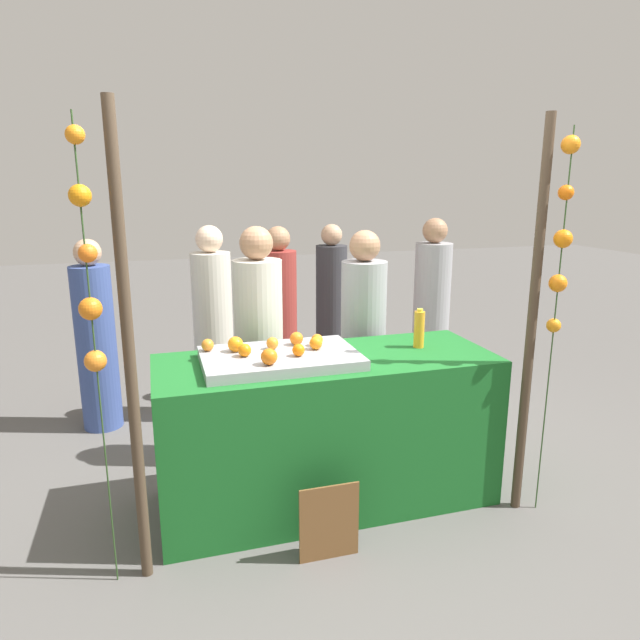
{
  "coord_description": "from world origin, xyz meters",
  "views": [
    {
      "loc": [
        -0.97,
        -3.1,
        1.97
      ],
      "look_at": [
        0.0,
        0.15,
        1.14
      ],
      "focal_mm": 31.77,
      "sensor_mm": 36.0,
      "label": 1
    }
  ],
  "objects": [
    {
      "name": "garland_strand_left",
      "position": [
        -1.25,
        -0.43,
        1.58
      ],
      "size": [
        0.1,
        0.11,
        2.26
      ],
      "color": "#2D4C23",
      "rests_on": "ground_plane"
    },
    {
      "name": "garland_strand_right",
      "position": [
        1.21,
        -0.48,
        1.67
      ],
      "size": [
        0.1,
        0.12,
        2.26
      ],
      "color": "#2D4C23",
      "rests_on": "ground_plane"
    },
    {
      "name": "orange_5",
      "position": [
        -0.5,
        -0.02,
        1.04
      ],
      "size": [
        0.08,
        0.08,
        0.08
      ],
      "primitive_type": "sphere",
      "color": "orange",
      "rests_on": "orange_tray"
    },
    {
      "name": "canopy_post_left",
      "position": [
        -1.1,
        -0.42,
        1.17
      ],
      "size": [
        0.06,
        0.06,
        2.33
      ],
      "primitive_type": "cylinder",
      "color": "#473828",
      "rests_on": "ground_plane"
    },
    {
      "name": "orange_6",
      "position": [
        -0.69,
        0.15,
        1.03
      ],
      "size": [
        0.07,
        0.07,
        0.07
      ],
      "primitive_type": "sphere",
      "color": "orange",
      "rests_on": "orange_tray"
    },
    {
      "name": "crowd_person_4",
      "position": [
        0.74,
        2.25,
        0.73
      ],
      "size": [
        0.31,
        0.31,
        1.56
      ],
      "color": "#333338",
      "rests_on": "ground_plane"
    },
    {
      "name": "orange_0",
      "position": [
        -0.04,
        0.07,
        1.03
      ],
      "size": [
        0.07,
        0.07,
        0.07
      ],
      "primitive_type": "sphere",
      "color": "orange",
      "rests_on": "orange_tray"
    },
    {
      "name": "juice_bottle",
      "position": [
        0.63,
        0.05,
        1.06
      ],
      "size": [
        0.07,
        0.07,
        0.25
      ],
      "color": "orange",
      "rests_on": "stall_counter"
    },
    {
      "name": "crowd_person_2",
      "position": [
        -0.52,
        1.53,
        0.76
      ],
      "size": [
        0.33,
        0.33,
        1.63
      ],
      "color": "beige",
      "rests_on": "ground_plane"
    },
    {
      "name": "orange_7",
      "position": [
        -0.32,
        0.08,
        1.03
      ],
      "size": [
        0.07,
        0.07,
        0.07
      ],
      "primitive_type": "sphere",
      "color": "orange",
      "rests_on": "orange_tray"
    },
    {
      "name": "canopy_post_right",
      "position": [
        1.1,
        -0.42,
        1.17
      ],
      "size": [
        0.06,
        0.06,
        2.33
      ],
      "primitive_type": "cylinder",
      "color": "#473828",
      "rests_on": "ground_plane"
    },
    {
      "name": "vendor_right",
      "position": [
        0.48,
        0.64,
        0.76
      ],
      "size": [
        0.33,
        0.33,
        1.64
      ],
      "color": "#99999E",
      "rests_on": "ground_plane"
    },
    {
      "name": "orange_1",
      "position": [
        -0.16,
        0.12,
        1.04
      ],
      "size": [
        0.08,
        0.08,
        0.08
      ],
      "primitive_type": "sphere",
      "color": "orange",
      "rests_on": "orange_tray"
    },
    {
      "name": "chalkboard_sign",
      "position": [
        -0.16,
        -0.57,
        0.21
      ],
      "size": [
        0.33,
        0.03,
        0.44
      ],
      "color": "brown",
      "rests_on": "ground_plane"
    },
    {
      "name": "orange_8",
      "position": [
        -0.07,
        -0.0,
        1.04
      ],
      "size": [
        0.08,
        0.08,
        0.08
      ],
      "primitive_type": "sphere",
      "color": "orange",
      "rests_on": "orange_tray"
    },
    {
      "name": "vendor_left",
      "position": [
        -0.29,
        0.66,
        0.78
      ],
      "size": [
        0.34,
        0.34,
        1.68
      ],
      "color": "beige",
      "rests_on": "ground_plane"
    },
    {
      "name": "crowd_person_3",
      "position": [
        1.47,
        1.48,
        0.77
      ],
      "size": [
        0.33,
        0.33,
        1.66
      ],
      "color": "#99999E",
      "rests_on": "ground_plane"
    },
    {
      "name": "crowd_person_1",
      "position": [
        -1.44,
        1.57,
        0.72
      ],
      "size": [
        0.31,
        0.31,
        1.54
      ],
      "color": "#384C8C",
      "rests_on": "ground_plane"
    },
    {
      "name": "stall_counter",
      "position": [
        0.0,
        0.0,
        0.47
      ],
      "size": [
        2.04,
        0.77,
        0.94
      ],
      "primitive_type": "cube",
      "color": "#196023",
      "rests_on": "ground_plane"
    },
    {
      "name": "ground_plane",
      "position": [
        0.0,
        0.0,
        0.0
      ],
      "size": [
        24.0,
        24.0,
        0.0
      ],
      "primitive_type": "plane",
      "color": "#565451"
    },
    {
      "name": "orange_tray",
      "position": [
        -0.29,
        -0.02,
        0.97
      ],
      "size": [
        0.9,
        0.58,
        0.06
      ],
      "primitive_type": "cube",
      "color": "#9EA0A5",
      "rests_on": "stall_counter"
    },
    {
      "name": "crowd_person_0",
      "position": [
        0.1,
        1.76,
        0.74
      ],
      "size": [
        0.32,
        0.32,
        1.59
      ],
      "color": "maroon",
      "rests_on": "ground_plane"
    },
    {
      "name": "orange_3",
      "position": [
        -0.53,
        0.09,
        1.04
      ],
      "size": [
        0.09,
        0.09,
        0.09
      ],
      "primitive_type": "sphere",
      "color": "orange",
      "rests_on": "orange_tray"
    },
    {
      "name": "orange_4",
      "position": [
        -0.39,
        -0.21,
        1.04
      ],
      "size": [
        0.09,
        0.09,
        0.09
      ],
      "primitive_type": "sphere",
      "color": "orange",
      "rests_on": "orange_tray"
    },
    {
      "name": "orange_2",
      "position": [
        -0.2,
        -0.1,
        1.03
      ],
      "size": [
        0.07,
        0.07,
        0.07
      ],
      "primitive_type": "sphere",
      "color": "orange",
      "rests_on": "orange_tray"
    }
  ]
}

